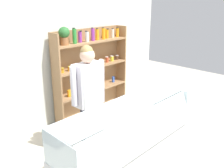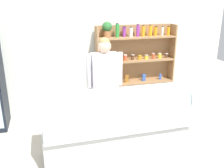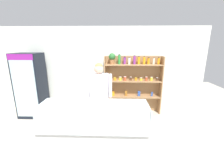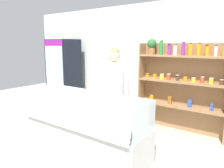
# 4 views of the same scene
# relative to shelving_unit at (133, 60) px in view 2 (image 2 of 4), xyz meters

# --- Properties ---
(ground_plane) EXTENTS (12.00, 12.00, 0.00)m
(ground_plane) POSITION_rel_shelving_unit_xyz_m (-1.08, -1.86, -1.05)
(ground_plane) COLOR beige
(back_wall) EXTENTS (6.80, 0.10, 2.70)m
(back_wall) POSITION_rel_shelving_unit_xyz_m (-1.08, 0.23, 0.30)
(back_wall) COLOR silver
(back_wall) RESTS_ON ground
(shelving_unit) EXTENTS (1.78, 0.29, 1.90)m
(shelving_unit) POSITION_rel_shelving_unit_xyz_m (0.00, 0.00, 0.00)
(shelving_unit) COLOR #9E754C
(shelving_unit) RESTS_ON ground
(deli_display_case) EXTENTS (2.20, 0.73, 1.01)m
(deli_display_case) POSITION_rel_shelving_unit_xyz_m (-0.93, -1.82, -0.74)
(deli_display_case) COLOR silver
(deli_display_case) RESTS_ON ground
(shop_clerk) EXTENTS (0.65, 0.25, 1.73)m
(shop_clerk) POSITION_rel_shelving_unit_xyz_m (-0.91, -1.02, -0.02)
(shop_clerk) COLOR #2D2D38
(shop_clerk) RESTS_ON ground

